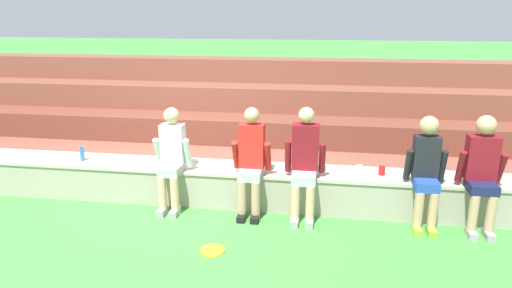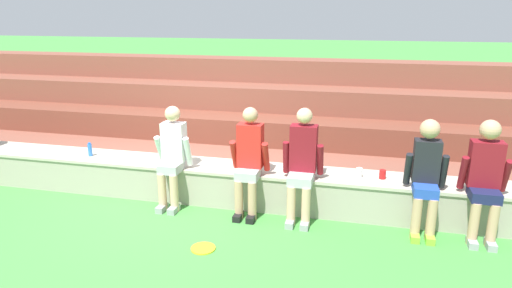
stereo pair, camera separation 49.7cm
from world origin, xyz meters
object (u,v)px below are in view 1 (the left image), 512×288
Objects in this scene: plastic_cup_left_end at (359,170)px; person_right_of_center at (305,161)px; person_far_right at (426,169)px; person_center at (251,160)px; person_rightmost_edge at (482,170)px; water_bottle_near_right at (82,154)px; person_left_of_center at (172,157)px; frisbee at (213,250)px; plastic_cup_right_end at (382,171)px.

person_right_of_center is at bearing -158.04° from plastic_cup_left_end.
person_center is at bearing 179.74° from person_far_right.
person_center is 11.19× the size of plastic_cup_left_end.
plastic_cup_left_end is (0.70, 0.28, -0.18)m from person_right_of_center.
person_rightmost_edge is 6.82× the size of water_bottle_near_right.
person_left_of_center is 1.75m from person_right_of_center.
person_far_right is at bearing -0.24° from person_left_of_center.
person_center is at bearing -167.87° from plastic_cup_left_end.
frisbee is at bearing -52.64° from person_left_of_center.
person_rightmost_edge reaches higher than plastic_cup_left_end.
person_right_of_center reaches higher than frisbee.
person_left_of_center is at bearing 179.87° from person_rightmost_edge.
person_center is 2.79m from person_rightmost_edge.
water_bottle_near_right is at bearing 169.63° from person_left_of_center.
person_far_right is 0.84m from plastic_cup_left_end.
person_far_right is 6.67× the size of water_bottle_near_right.
plastic_cup_left_end is at bearing 21.96° from person_right_of_center.
water_bottle_near_right is at bearing 173.92° from person_center.
person_left_of_center is 0.97× the size of person_center.
plastic_cup_right_end is 2.44m from frisbee.
person_right_of_center is at bearing -162.90° from plastic_cup_right_end.
plastic_cup_right_end is at bearing 35.20° from frisbee.
person_center is at bearing -0.21° from person_left_of_center.
plastic_cup_right_end reaches higher than frisbee.
person_rightmost_edge is 3.31m from frisbee.
person_left_of_center is 0.98× the size of person_rightmost_edge.
plastic_cup_left_end is 1.10× the size of plastic_cup_right_end.
person_center is 1.43m from plastic_cup_left_end.
person_rightmost_edge is 5.29m from water_bottle_near_right.
person_left_of_center is 10.89× the size of plastic_cup_left_end.
person_right_of_center is 5.17× the size of frisbee.
person_center is 1.31m from frisbee.
person_far_right is at bearing 23.28° from frisbee.
person_left_of_center is at bearing -179.64° from person_right_of_center.
person_far_right reaches higher than frisbee.
person_left_of_center is 2.47m from plastic_cup_left_end.
person_right_of_center is at bearing 179.03° from person_far_right.
frisbee is at bearing -156.72° from person_far_right.
person_far_right is (2.15, -0.01, -0.00)m from person_center.
person_left_of_center is at bearing 127.36° from frisbee.
person_rightmost_edge is at bearing -12.20° from plastic_cup_left_end.
person_left_of_center is at bearing -173.16° from plastic_cup_left_end.
person_right_of_center is at bearing -4.50° from water_bottle_near_right.
person_right_of_center is 1.47m from person_far_right.
plastic_cup_left_end is 0.29m from plastic_cup_right_end.
plastic_cup_right_end is at bearing 4.46° from plastic_cup_left_end.
person_center reaches higher than person_far_right.
person_center is 0.69m from person_right_of_center.
person_rightmost_edge is (2.10, -0.02, 0.00)m from person_right_of_center.
plastic_cup_right_end is at bearing 145.09° from person_far_right.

